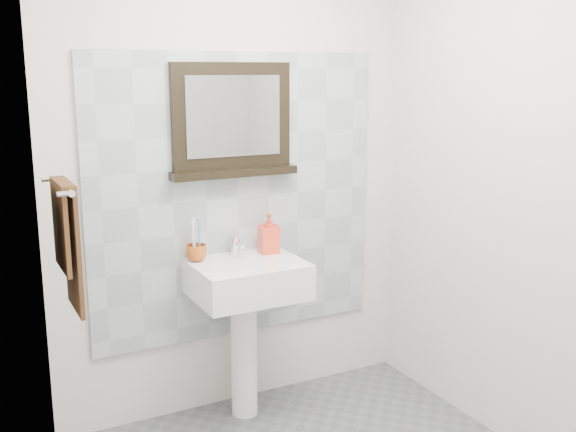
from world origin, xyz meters
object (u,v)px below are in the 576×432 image
object	(u,v)px
toothbrush_cup	(196,253)
pedestal_sink	(247,296)
hand_towel	(67,236)
soap_dispenser	(269,233)
framed_mirror	(232,123)

from	to	relation	value
toothbrush_cup	pedestal_sink	bearing A→B (deg)	-29.30
pedestal_sink	hand_towel	bearing A→B (deg)	-167.12
pedestal_sink	soap_dispenser	bearing A→B (deg)	29.04
pedestal_sink	toothbrush_cup	bearing A→B (deg)	150.70
pedestal_sink	toothbrush_cup	size ratio (longest dim) A/B	8.95
toothbrush_cup	framed_mirror	world-z (taller)	framed_mirror
soap_dispenser	framed_mirror	bearing A→B (deg)	159.84
toothbrush_cup	hand_towel	xyz separation A→B (m)	(-0.67, -0.33, 0.24)
soap_dispenser	hand_towel	world-z (taller)	hand_towel
pedestal_sink	toothbrush_cup	xyz separation A→B (m)	(-0.22, 0.12, 0.23)
toothbrush_cup	framed_mirror	size ratio (longest dim) A/B	0.16
pedestal_sink	framed_mirror	bearing A→B (deg)	85.63
pedestal_sink	toothbrush_cup	distance (m)	0.34
toothbrush_cup	framed_mirror	distance (m)	0.69
pedestal_sink	framed_mirror	world-z (taller)	framed_mirror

